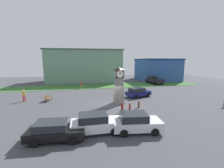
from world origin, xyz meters
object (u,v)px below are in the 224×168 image
object	(u,v)px
clock_tower	(119,86)
car_far_lot	(138,92)
pedestrian_near_bench	(82,84)
car_navy_sedan	(55,130)
bollard_mid_row	(130,107)
pedestrian_crossing_lot	(24,95)
bollard_far_row	(122,108)
bollard_near_tower	(139,104)
bench	(48,97)
car_by_building	(136,122)
pickup_truck	(154,80)
car_near_tower	(96,123)

from	to	relation	value
clock_tower	car_far_lot	xyz separation A→B (m)	(3.96, 2.99, -1.68)
pedestrian_near_bench	car_navy_sedan	bearing A→B (deg)	-95.81
clock_tower	bollard_mid_row	world-z (taller)	clock_tower
pedestrian_near_bench	pedestrian_crossing_lot	distance (m)	11.83
bollard_far_row	pedestrian_near_bench	bearing A→B (deg)	105.55
bollard_near_tower	car_navy_sedan	world-z (taller)	car_navy_sedan
car_far_lot	bench	world-z (taller)	car_far_lot
clock_tower	bench	bearing A→B (deg)	161.81
clock_tower	bollard_near_tower	size ratio (longest dim) A/B	5.78
car_by_building	bench	size ratio (longest dim) A/B	2.51
bollard_mid_row	car_navy_sedan	world-z (taller)	car_navy_sedan
car_by_building	pickup_truck	size ratio (longest dim) A/B	0.76
bollard_mid_row	car_navy_sedan	bearing A→B (deg)	-145.05
car_near_tower	car_far_lot	bearing A→B (deg)	53.87
car_near_tower	car_far_lot	distance (m)	13.39
bollard_far_row	car_by_building	bearing A→B (deg)	-91.89
bollard_mid_row	car_near_tower	bearing A→B (deg)	-133.40
car_by_building	pedestrian_near_bench	xyz separation A→B (m)	(-4.24, 20.56, 0.13)
bollard_mid_row	pedestrian_crossing_lot	size ratio (longest dim) A/B	0.49
clock_tower	pedestrian_crossing_lot	bearing A→B (deg)	164.29
bollard_near_tower	pedestrian_near_bench	world-z (taller)	pedestrian_near_bench
pedestrian_near_bench	pedestrian_crossing_lot	xyz separation A→B (m)	(-8.17, -8.56, 0.06)
car_navy_sedan	pickup_truck	world-z (taller)	pickup_truck
bollard_near_tower	clock_tower	bearing A→B (deg)	128.20
bollard_mid_row	bench	distance (m)	12.09
pickup_truck	bench	xyz separation A→B (m)	(-22.83, -11.79, -0.41)
car_navy_sedan	pedestrian_crossing_lot	xyz separation A→B (m)	(-6.08, 12.04, 0.25)
bollard_near_tower	bench	xyz separation A→B (m)	(-11.71, 5.68, 0.09)
pedestrian_crossing_lot	car_near_tower	bearing A→B (deg)	-51.52
bollard_mid_row	pickup_truck	xyz separation A→B (m)	(12.50, 18.08, 0.51)
pedestrian_near_bench	bollard_near_tower	bearing A→B (deg)	-65.03
bollard_mid_row	car_far_lot	xyz separation A→B (m)	(3.40, 6.07, 0.32)
clock_tower	car_by_building	distance (m)	8.51
car_navy_sedan	bench	xyz separation A→B (m)	(-2.77, 11.57, -0.21)
clock_tower	bollard_far_row	size ratio (longest dim) A/B	4.58
bollard_near_tower	car_navy_sedan	distance (m)	10.71
bench	pedestrian_near_bench	world-z (taller)	pedestrian_near_bench
bollard_near_tower	car_by_building	xyz separation A→B (m)	(-2.60, -5.85, 0.36)
car_navy_sedan	pedestrian_near_bench	world-z (taller)	pedestrian_near_bench
bollard_far_row	bench	xyz separation A→B (m)	(-9.26, 6.79, -0.03)
bollard_mid_row	car_near_tower	world-z (taller)	car_near_tower
car_navy_sedan	pickup_truck	bearing A→B (deg)	49.35
car_navy_sedan	car_by_building	bearing A→B (deg)	0.39
car_near_tower	bollard_mid_row	bearing A→B (deg)	46.60
pickup_truck	bollard_far_row	bearing A→B (deg)	-126.13
clock_tower	bollard_mid_row	bearing A→B (deg)	-79.69
bollard_mid_row	car_by_building	bearing A→B (deg)	-103.12
bollard_near_tower	bollard_mid_row	world-z (taller)	bollard_near_tower
bench	bollard_near_tower	bearing A→B (deg)	-25.87
bench	pedestrian_near_bench	bearing A→B (deg)	61.68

